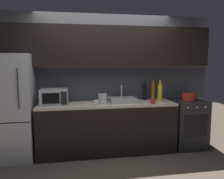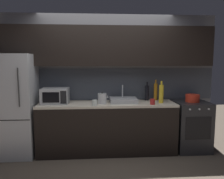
% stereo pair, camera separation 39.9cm
% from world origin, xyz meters
% --- Properties ---
extents(ground_plane, '(10.00, 10.00, 0.00)m').
position_xyz_m(ground_plane, '(0.00, 0.00, 0.00)').
color(ground_plane, '#4C4238').
extents(back_wall, '(4.16, 0.44, 2.50)m').
position_xyz_m(back_wall, '(0.00, 1.20, 1.55)').
color(back_wall, slate).
rests_on(back_wall, ground).
extents(counter_run, '(2.42, 0.60, 0.90)m').
position_xyz_m(counter_run, '(0.00, 0.90, 0.45)').
color(counter_run, black).
rests_on(counter_run, ground).
extents(refrigerator, '(0.68, 0.69, 1.76)m').
position_xyz_m(refrigerator, '(-1.59, 0.90, 0.88)').
color(refrigerator, '#B7BABF').
rests_on(refrigerator, ground).
extents(oven_range, '(0.60, 0.62, 0.90)m').
position_xyz_m(oven_range, '(1.55, 0.90, 0.45)').
color(oven_range, '#232326').
rests_on(oven_range, ground).
extents(microwave, '(0.46, 0.35, 0.27)m').
position_xyz_m(microwave, '(-0.91, 0.92, 1.04)').
color(microwave, '#A8AAAF').
rests_on(microwave, counter_run).
extents(sink_basin, '(0.48, 0.38, 0.30)m').
position_xyz_m(sink_basin, '(0.29, 0.93, 0.94)').
color(sink_basin, '#ADAFB5').
rests_on(sink_basin, counter_run).
extents(kettle, '(0.19, 0.15, 0.20)m').
position_xyz_m(kettle, '(-0.09, 0.84, 0.99)').
color(kettle, '#B7BABF').
rests_on(kettle, counter_run).
extents(wine_bottle_amber, '(0.07, 0.07, 0.39)m').
position_xyz_m(wine_bottle_amber, '(0.93, 1.11, 1.07)').
color(wine_bottle_amber, '#B27019').
rests_on(wine_bottle_amber, counter_run).
extents(wine_bottle_dark, '(0.07, 0.07, 0.35)m').
position_xyz_m(wine_bottle_dark, '(0.77, 1.12, 1.05)').
color(wine_bottle_dark, black).
rests_on(wine_bottle_dark, counter_run).
extents(wine_bottle_yellow, '(0.08, 0.08, 0.39)m').
position_xyz_m(wine_bottle_yellow, '(0.96, 0.85, 1.07)').
color(wine_bottle_yellow, gold).
rests_on(wine_bottle_yellow, counter_run).
extents(mug_red, '(0.08, 0.08, 0.10)m').
position_xyz_m(mug_red, '(0.77, 0.70, 0.95)').
color(mug_red, '#A82323').
rests_on(mug_red, counter_run).
extents(mug_clear, '(0.08, 0.08, 0.09)m').
position_xyz_m(mug_clear, '(-0.22, 0.69, 0.95)').
color(mug_clear, silver).
rests_on(mug_clear, counter_run).
extents(cooking_pot, '(0.25, 0.25, 0.13)m').
position_xyz_m(cooking_pot, '(1.56, 0.90, 0.97)').
color(cooking_pot, red).
rests_on(cooking_pot, oven_range).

